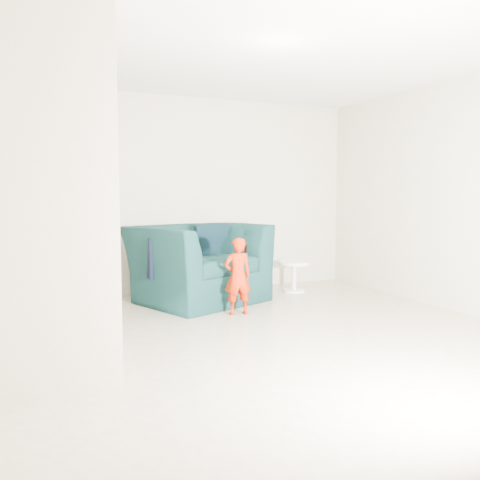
# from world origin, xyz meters

# --- Properties ---
(floor) EXTENTS (5.50, 5.50, 0.00)m
(floor) POSITION_xyz_m (0.00, 0.00, 0.00)
(floor) COLOR gray
(floor) RESTS_ON ground
(ceiling) EXTENTS (5.50, 5.50, 0.00)m
(ceiling) POSITION_xyz_m (0.00, 0.00, 2.70)
(ceiling) COLOR silver
(ceiling) RESTS_ON back_wall
(back_wall) EXTENTS (5.00, 0.00, 5.00)m
(back_wall) POSITION_xyz_m (0.00, 2.75, 1.35)
(back_wall) COLOR beige
(back_wall) RESTS_ON floor
(armchair) EXTENTS (1.88, 1.77, 0.98)m
(armchair) POSITION_xyz_m (-0.06, 2.05, 0.49)
(armchair) COLOR black
(armchair) RESTS_ON floor
(toddler) EXTENTS (0.34, 0.24, 0.88)m
(toddler) POSITION_xyz_m (0.12, 1.18, 0.44)
(toddler) COLOR #A53005
(toddler) RESTS_ON floor
(side_table) EXTENTS (0.43, 0.43, 0.43)m
(side_table) POSITION_xyz_m (1.37, 2.10, 0.29)
(side_table) COLOR white
(side_table) RESTS_ON floor
(staircase) EXTENTS (1.02, 3.03, 3.62)m
(staircase) POSITION_xyz_m (-2.00, 0.55, 0.95)
(staircase) COLOR #ADA089
(staircase) RESTS_ON floor
(cushion) EXTENTS (0.48, 0.23, 0.47)m
(cushion) POSITION_xyz_m (0.22, 2.33, 0.74)
(cushion) COLOR black
(cushion) RESTS_ON armchair
(throw) EXTENTS (0.04, 0.43, 0.48)m
(throw) POSITION_xyz_m (-0.74, 1.96, 0.61)
(throw) COLOR black
(throw) RESTS_ON armchair
(phone) EXTENTS (0.02, 0.05, 0.10)m
(phone) POSITION_xyz_m (0.20, 1.15, 0.77)
(phone) COLOR black
(phone) RESTS_ON toddler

